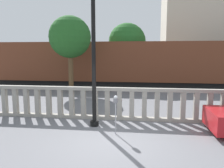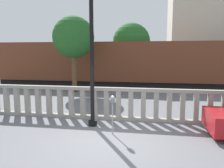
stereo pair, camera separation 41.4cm
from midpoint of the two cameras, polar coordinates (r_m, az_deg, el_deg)
The scene contains 9 objects.
ground_plane at distance 7.30m, azimuth 0.62°, elevation -15.18°, with size 160.00×160.00×0.00m, color slate.
balustrade at distance 9.48m, azimuth 2.97°, elevation -5.18°, with size 16.92×0.24×1.41m.
lamppost at distance 8.46m, azimuth -3.90°, elevation 7.97°, with size 0.35×0.35×5.40m.
parking_meter at distance 7.71m, azimuth 1.67°, elevation -5.11°, with size 0.16×0.16×1.41m.
train_near at distance 18.97m, azimuth 12.84°, elevation 5.18°, with size 28.41×3.02×4.39m.
train_far at distance 35.48m, azimuth 3.22°, elevation 6.73°, with size 19.54×2.99×4.46m.
building_block at distance 28.73m, azimuth 25.80°, elevation 13.19°, with size 10.39×6.62×11.64m.
tree_left at distance 16.33m, azimuth -9.30°, elevation 11.88°, with size 3.02×3.02×5.53m.
tree_right at distance 19.49m, azimuth 5.68°, elevation 10.82°, with size 3.26×3.26×5.48m.
Camera 2 is at (1.22, -6.60, 2.89)m, focal length 35.00 mm.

